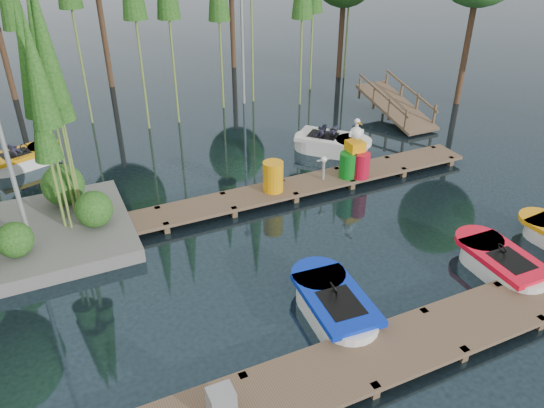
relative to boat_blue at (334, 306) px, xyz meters
name	(u,v)px	position (x,y,z in m)	size (l,w,h in m)	color
ground_plane	(263,252)	(-0.45, 2.90, -0.27)	(90.00, 90.00, 0.00)	#1C2B34
near_dock	(357,364)	(-0.45, -1.60, -0.04)	(18.00, 1.50, 0.50)	brown
far_dock	(259,195)	(0.55, 5.40, -0.04)	(15.00, 1.20, 0.50)	brown
lamp_rear	(241,5)	(3.55, 13.90, 3.99)	(0.30, 0.30, 7.25)	gray
ramp	(396,106)	(8.55, 9.40, 0.31)	(1.50, 3.94, 1.49)	brown
boat_blue	(334,306)	(0.00, 0.00, 0.00)	(1.46, 2.90, 0.95)	white
boat_red	(501,265)	(4.55, -0.40, -0.01)	(1.27, 2.71, 0.90)	white
boat_yellow_far	(24,159)	(-5.85, 11.18, -0.01)	(2.78, 1.92, 1.27)	white
boat_white_far	(330,143)	(4.41, 7.73, 0.03)	(2.89, 2.98, 1.36)	white
utility_cabinet	(221,402)	(-3.25, -1.60, 0.30)	(0.46, 0.38, 0.56)	gray
yellow_barrel	(273,176)	(1.02, 5.40, 0.50)	(0.63, 0.63, 0.95)	orange
drum_cluster	(356,159)	(3.88, 5.24, 0.59)	(1.11, 1.02, 1.91)	#0C6D17
seagull_post	(324,164)	(2.79, 5.39, 0.56)	(0.49, 0.27, 0.79)	gray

